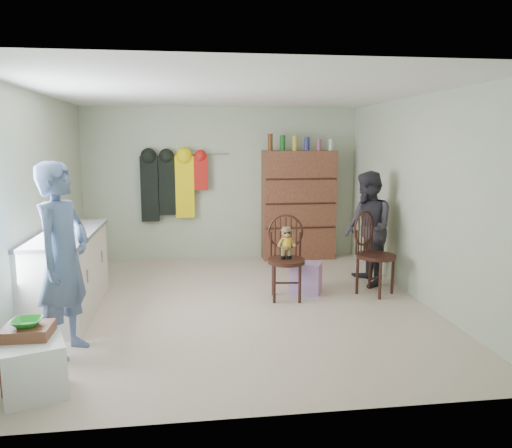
{
  "coord_description": "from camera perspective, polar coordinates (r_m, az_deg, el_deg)",
  "views": [
    {
      "loc": [
        -0.56,
        -5.76,
        1.95
      ],
      "look_at": [
        0.25,
        0.2,
        0.95
      ],
      "focal_mm": 35.0,
      "sensor_mm": 36.0,
      "label": 1
    }
  ],
  "objects": [
    {
      "name": "coat_rack",
      "position": [
        8.18,
        -9.6,
        4.39
      ],
      "size": [
        1.42,
        0.12,
        1.09
      ],
      "color": "#99999E",
      "rests_on": "ground"
    },
    {
      "name": "striped_bag",
      "position": [
        6.54,
        5.71,
        -6.13
      ],
      "size": [
        0.47,
        0.43,
        0.4
      ],
      "primitive_type": "cube",
      "rotation": [
        0.0,
        0.0,
        -0.43
      ],
      "color": "pink",
      "rests_on": "ground"
    },
    {
      "name": "bowl",
      "position": [
        4.38,
        -24.72,
        -10.18
      ],
      "size": [
        0.23,
        0.23,
        0.06
      ],
      "primitive_type": "imported",
      "color": "green",
      "rests_on": "stool"
    },
    {
      "name": "chair_far",
      "position": [
        6.58,
        13.09,
        -2.87
      ],
      "size": [
        0.67,
        0.67,
        1.07
      ],
      "rotation": [
        0.0,
        0.0,
        0.69
      ],
      "color": "black",
      "rests_on": "ground"
    },
    {
      "name": "dresser",
      "position": [
        8.33,
        4.89,
        2.23
      ],
      "size": [
        1.2,
        0.39,
        2.07
      ],
      "color": "brown",
      "rests_on": "ground"
    },
    {
      "name": "counter",
      "position": [
        6.11,
        -20.72,
        -5.19
      ],
      "size": [
        0.64,
        1.86,
        0.94
      ],
      "color": "silver",
      "rests_on": "ground"
    },
    {
      "name": "chair_front",
      "position": [
        6.22,
        3.46,
        -3.14
      ],
      "size": [
        0.52,
        0.52,
        1.05
      ],
      "rotation": [
        0.0,
        0.0,
        -0.12
      ],
      "color": "black",
      "rests_on": "ground"
    },
    {
      "name": "stool",
      "position": [
        4.48,
        -24.46,
        -13.64
      ],
      "size": [
        0.36,
        0.31,
        0.52
      ],
      "primitive_type": "cube",
      "color": "brown",
      "rests_on": "ground"
    },
    {
      "name": "plastic_tub",
      "position": [
        4.36,
        -24.04,
        -14.89
      ],
      "size": [
        0.57,
        0.55,
        0.43
      ],
      "primitive_type": "cube",
      "rotation": [
        0.0,
        0.0,
        0.35
      ],
      "color": "white",
      "rests_on": "ground"
    },
    {
      "name": "ground_plane",
      "position": [
        6.11,
        -2.1,
        -9.18
      ],
      "size": [
        5.0,
        5.0,
        0.0
      ],
      "primitive_type": "plane",
      "color": "beige",
      "rests_on": "ground"
    },
    {
      "name": "person_left",
      "position": [
        4.86,
        -21.18,
        -3.81
      ],
      "size": [
        0.61,
        0.75,
        1.78
      ],
      "primitive_type": "imported",
      "rotation": [
        0.0,
        0.0,
        1.24
      ],
      "color": "slate",
      "rests_on": "ground"
    },
    {
      "name": "room_walls",
      "position": [
        6.33,
        -2.66,
        6.06
      ],
      "size": [
        5.0,
        5.0,
        5.0
      ],
      "color": "#B5C1A2",
      "rests_on": "ground"
    },
    {
      "name": "person_right",
      "position": [
        6.92,
        12.63,
        -0.52
      ],
      "size": [
        0.6,
        0.76,
        1.56
      ],
      "primitive_type": "imported",
      "rotation": [
        0.0,
        0.0,
        -1.56
      ],
      "color": "#2D2B33",
      "rests_on": "ground"
    }
  ]
}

